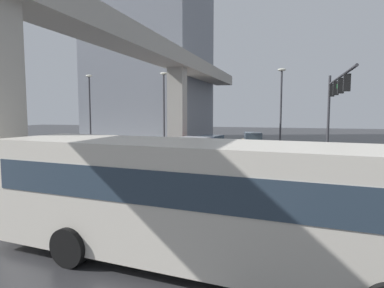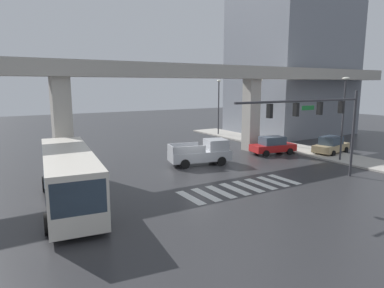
# 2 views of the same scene
# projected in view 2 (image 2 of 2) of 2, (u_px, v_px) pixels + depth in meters

# --- Properties ---
(ground_plane) EXTENTS (120.00, 120.00, 0.00)m
(ground_plane) POSITION_uv_depth(u_px,v_px,m) (200.00, 171.00, 26.27)
(ground_plane) COLOR #2D2D30
(crosswalk_stripes) EXTENTS (8.25, 2.80, 0.01)m
(crosswalk_stripes) POSITION_uv_depth(u_px,v_px,m) (241.00, 188.00, 22.03)
(crosswalk_stripes) COLOR silver
(crosswalk_stripes) RESTS_ON ground
(elevated_overpass) EXTENTS (58.80, 2.17, 8.39)m
(elevated_overpass) POSITION_uv_depth(u_px,v_px,m) (171.00, 78.00, 29.03)
(elevated_overpass) COLOR #ADA89E
(elevated_overpass) RESTS_ON ground
(office_building) EXTENTS (14.06, 12.07, 30.82)m
(office_building) POSITION_uv_depth(u_px,v_px,m) (293.00, 18.00, 45.47)
(office_building) COLOR gray
(office_building) RESTS_ON ground
(sidewalk_east) EXTENTS (4.00, 36.00, 0.15)m
(sidewalk_east) POSITION_uv_depth(u_px,v_px,m) (301.00, 149.00, 34.79)
(sidewalk_east) COLOR #ADA89E
(sidewalk_east) RESTS_ON ground
(pickup_truck) EXTENTS (5.39, 2.93, 2.08)m
(pickup_truck) POSITION_uv_depth(u_px,v_px,m) (203.00, 153.00, 28.36)
(pickup_truck) COLOR #A8AAAF
(pickup_truck) RESTS_ON ground
(city_bus) EXTENTS (3.78, 11.02, 2.99)m
(city_bus) POSITION_uv_depth(u_px,v_px,m) (69.00, 174.00, 18.82)
(city_bus) COLOR beige
(city_bus) RESTS_ON ground
(sedan_tan) EXTENTS (4.56, 2.58, 1.72)m
(sedan_tan) POSITION_uv_depth(u_px,v_px,m) (331.00, 145.00, 32.68)
(sedan_tan) COLOR tan
(sedan_tan) RESTS_ON ground
(sedan_red) EXTENTS (4.53, 2.49, 1.72)m
(sedan_red) POSITION_uv_depth(u_px,v_px,m) (273.00, 145.00, 32.62)
(sedan_red) COLOR red
(sedan_red) RESTS_ON ground
(traffic_signal_mast) EXTENTS (10.89, 0.32, 6.20)m
(traffic_signal_mast) POSITION_uv_depth(u_px,v_px,m) (321.00, 114.00, 22.26)
(traffic_signal_mast) COLOR #38383D
(traffic_signal_mast) RESTS_ON ground
(street_lamp_near_corner) EXTENTS (0.44, 0.70, 7.24)m
(street_lamp_near_corner) POSITION_uv_depth(u_px,v_px,m) (344.00, 109.00, 28.85)
(street_lamp_near_corner) COLOR #38383D
(street_lamp_near_corner) RESTS_ON ground
(street_lamp_mid_block) EXTENTS (0.44, 0.70, 7.24)m
(street_lamp_mid_block) POSITION_uv_depth(u_px,v_px,m) (259.00, 103.00, 37.73)
(street_lamp_mid_block) COLOR #38383D
(street_lamp_mid_block) RESTS_ON ground
(street_lamp_far_north) EXTENTS (0.44, 0.70, 7.24)m
(street_lamp_far_north) POSITION_uv_depth(u_px,v_px,m) (219.00, 101.00, 44.32)
(street_lamp_far_north) COLOR #38383D
(street_lamp_far_north) RESTS_ON ground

